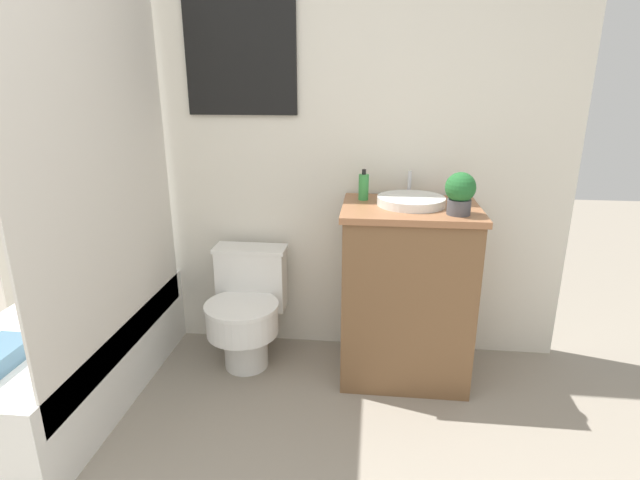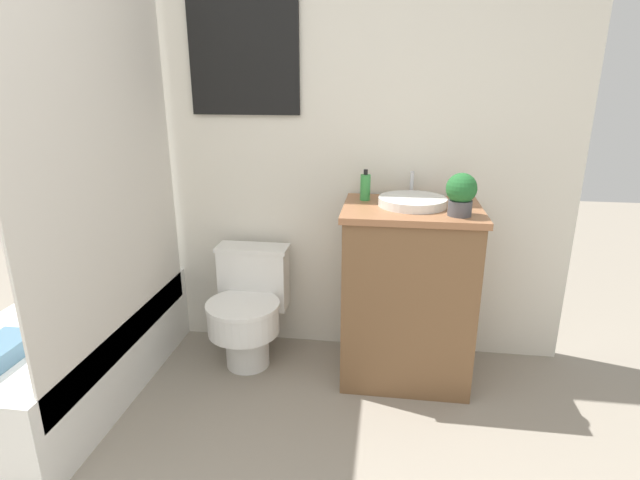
# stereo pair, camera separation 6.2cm
# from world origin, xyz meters

# --- Properties ---
(wall_back) EXTENTS (3.23, 0.07, 2.50)m
(wall_back) POSITION_xyz_m (-0.00, 2.16, 1.26)
(wall_back) COLOR silver
(wall_back) RESTS_ON ground_plane
(shower_area) EXTENTS (0.64, 1.31, 1.98)m
(shower_area) POSITION_xyz_m (-0.77, 1.47, 0.27)
(shower_area) COLOR white
(shower_area) RESTS_ON ground_plane
(toilet) EXTENTS (0.38, 0.49, 0.61)m
(toilet) POSITION_xyz_m (-0.03, 1.88, 0.31)
(toilet) COLOR white
(toilet) RESTS_ON ground_plane
(vanity) EXTENTS (0.64, 0.50, 0.88)m
(vanity) POSITION_xyz_m (0.79, 1.87, 0.44)
(vanity) COLOR brown
(vanity) RESTS_ON ground_plane
(sink) EXTENTS (0.32, 0.35, 0.13)m
(sink) POSITION_xyz_m (0.79, 1.89, 0.90)
(sink) COLOR white
(sink) RESTS_ON vanity
(soap_bottle) EXTENTS (0.05, 0.05, 0.15)m
(soap_bottle) POSITION_xyz_m (0.56, 1.98, 0.95)
(soap_bottle) COLOR green
(soap_bottle) RESTS_ON vanity
(potted_plant) EXTENTS (0.13, 0.13, 0.19)m
(potted_plant) POSITION_xyz_m (0.99, 1.74, 0.98)
(potted_plant) COLOR #4C4C51
(potted_plant) RESTS_ON vanity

